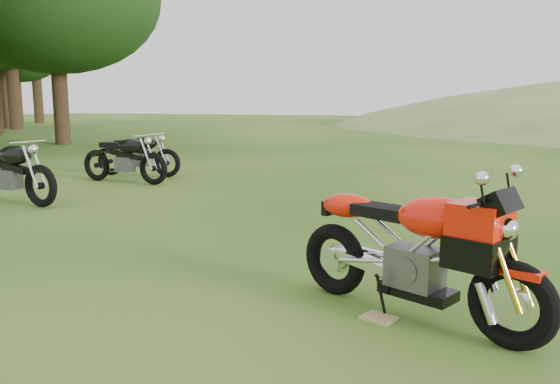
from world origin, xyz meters
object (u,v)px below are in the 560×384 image
at_px(plywood_board, 379,318).
at_px(vintage_moto_c, 124,157).
at_px(sport_motorcycle, 414,240).
at_px(vintage_moto_a, 8,170).
at_px(vintage_moto_d, 138,153).

bearing_deg(plywood_board, vintage_moto_c, 143.35).
relative_size(sport_motorcycle, vintage_moto_a, 0.96).
height_order(sport_motorcycle, vintage_moto_d, sport_motorcycle).
distance_m(sport_motorcycle, vintage_moto_c, 7.90).
xyz_separation_m(plywood_board, vintage_moto_a, (-6.43, 2.16, 0.52)).
bearing_deg(vintage_moto_c, vintage_moto_d, 112.50).
xyz_separation_m(sport_motorcycle, vintage_moto_c, (-6.47, 4.53, -0.07)).
bearing_deg(sport_motorcycle, plywood_board, -126.87).
relative_size(plywood_board, vintage_moto_c, 0.12).
relative_size(vintage_moto_a, vintage_moto_d, 1.07).
height_order(plywood_board, vintage_moto_c, vintage_moto_c).
xyz_separation_m(plywood_board, vintage_moto_c, (-6.27, 4.67, 0.50)).
distance_m(plywood_board, vintage_moto_d, 8.68).
relative_size(vintage_moto_a, vintage_moto_c, 1.04).
xyz_separation_m(sport_motorcycle, vintage_moto_a, (-6.63, 2.03, -0.05)).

